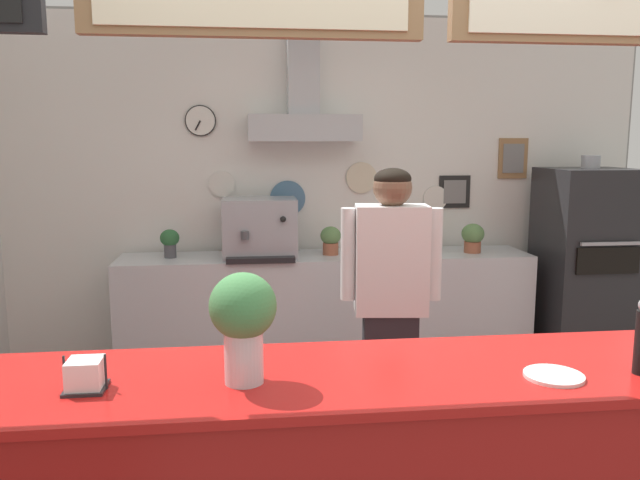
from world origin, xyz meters
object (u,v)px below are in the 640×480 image
at_px(condiment_plate, 554,376).
at_px(potted_sage, 170,241).
at_px(potted_basil, 473,237).
at_px(potted_rosemary, 331,239).
at_px(espresso_machine, 260,228).
at_px(shop_worker, 390,304).
at_px(basil_vase, 243,320).
at_px(pizza_oven, 584,268).
at_px(potted_oregano, 423,236).
at_px(napkin_holder, 85,376).

bearing_deg(condiment_plate, potted_sage, 118.05).
bearing_deg(potted_basil, potted_rosemary, 177.94).
relative_size(espresso_machine, potted_sage, 2.57).
bearing_deg(shop_worker, potted_sage, -40.83).
height_order(potted_sage, condiment_plate, potted_sage).
bearing_deg(potted_basil, condiment_plate, -105.38).
bearing_deg(basil_vase, espresso_machine, 87.71).
distance_m(pizza_oven, espresso_machine, 2.57).
height_order(potted_oregano, potted_basil, potted_oregano).
height_order(potted_oregano, condiment_plate, potted_oregano).
xyz_separation_m(potted_basil, condiment_plate, (-0.79, -2.86, -0.01)).
distance_m(potted_oregano, napkin_holder, 3.38).
distance_m(potted_rosemary, condiment_plate, 2.92).
relative_size(espresso_machine, napkin_holder, 4.25).
xyz_separation_m(pizza_oven, espresso_machine, (-2.54, 0.12, 0.34)).
xyz_separation_m(potted_basil, napkin_holder, (-2.26, -2.78, 0.03)).
bearing_deg(condiment_plate, napkin_holder, 177.20).
distance_m(pizza_oven, potted_oregano, 1.30).
bearing_deg(potted_basil, napkin_holder, -129.04).
distance_m(shop_worker, potted_oregano, 1.58).
relative_size(pizza_oven, napkin_holder, 12.97).
relative_size(potted_sage, potted_basil, 0.94).
bearing_deg(potted_sage, pizza_oven, -3.00).
xyz_separation_m(pizza_oven, basil_vase, (-2.65, -2.66, 0.44)).
bearing_deg(potted_rosemary, shop_worker, -84.69).
distance_m(espresso_machine, potted_oregano, 1.28).
relative_size(pizza_oven, espresso_machine, 3.05).
xyz_separation_m(basil_vase, napkin_holder, (-0.48, -0.01, -0.16)).
bearing_deg(pizza_oven, basil_vase, -134.87).
bearing_deg(espresso_machine, potted_basil, -0.21).
height_order(potted_basil, napkin_holder, potted_basil).
xyz_separation_m(shop_worker, potted_oregano, (0.60, 1.45, 0.15)).
bearing_deg(espresso_machine, basil_vase, -92.29).
xyz_separation_m(potted_rosemary, potted_oregano, (0.73, -0.00, 0.01)).
distance_m(potted_rosemary, potted_sage, 1.22).
distance_m(shop_worker, espresso_machine, 1.59).
distance_m(espresso_machine, basil_vase, 2.79).
bearing_deg(condiment_plate, basil_vase, 175.52).
relative_size(potted_rosemary, potted_basil, 0.96).
bearing_deg(potted_oregano, potted_sage, 179.50).
distance_m(pizza_oven, potted_basil, 0.92).
relative_size(pizza_oven, potted_oregano, 6.83).
bearing_deg(shop_worker, basil_vase, 66.47).
relative_size(pizza_oven, condiment_plate, 8.80).
bearing_deg(pizza_oven, potted_oregano, 173.17).
relative_size(shop_worker, potted_sage, 7.68).
bearing_deg(potted_sage, napkin_holder, -88.41).
height_order(potted_rosemary, potted_oregano, potted_oregano).
bearing_deg(basil_vase, pizza_oven, 45.13).
height_order(condiment_plate, napkin_holder, napkin_holder).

